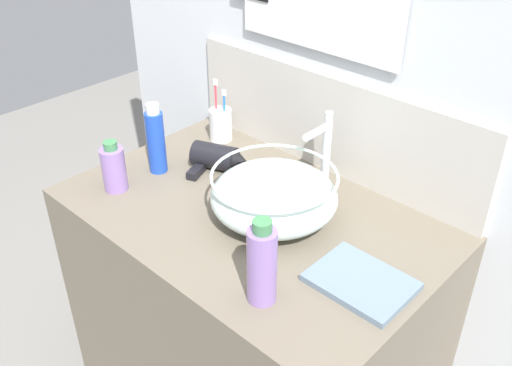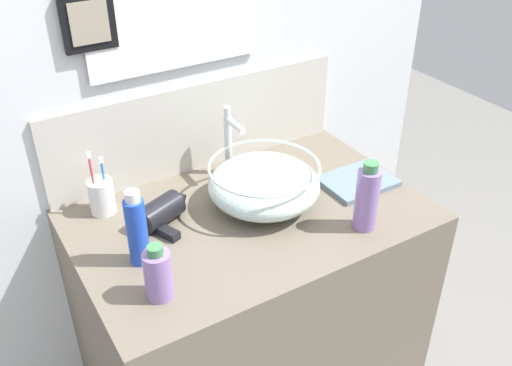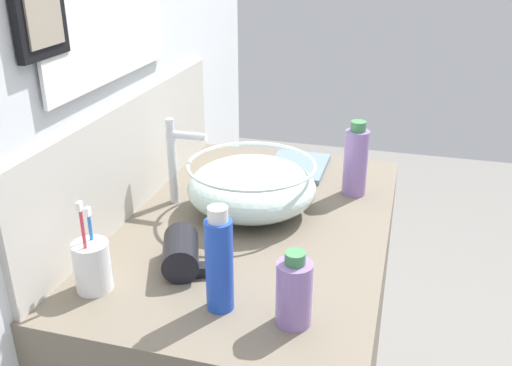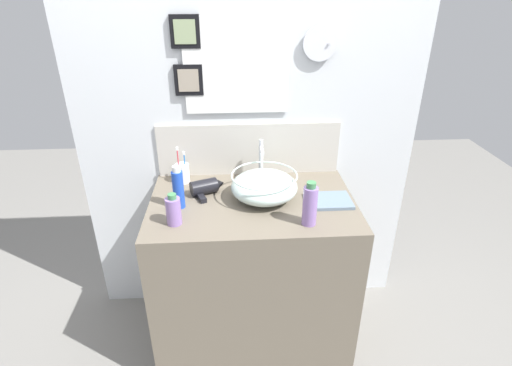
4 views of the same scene
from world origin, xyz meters
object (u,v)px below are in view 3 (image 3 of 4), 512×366
Objects in this scene: faucet at (176,156)px; spray_bottle at (294,292)px; hair_drier at (182,249)px; lotion_bottle at (356,161)px; glass_bowl_sink at (252,187)px; shampoo_bottle at (219,262)px; hand_towel at (298,166)px; toothbrush_cup at (92,266)px.

spray_bottle is at bearing -136.01° from faucet.
spray_bottle is (-0.13, -0.27, 0.03)m from hair_drier.
hair_drier is at bearing 146.09° from lotion_bottle.
glass_bowl_sink is 1.42× the size of faucet.
faucet is at bearing 112.18° from lotion_bottle.
shampoo_bottle is (-0.41, -0.05, 0.03)m from glass_bowl_sink.
hair_drier is 0.88× the size of shampoo_bottle.
shampoo_bottle is (-0.41, -0.26, -0.03)m from faucet.
glass_bowl_sink is 0.21m from faucet.
spray_bottle is at bearing 176.16° from lotion_bottle.
faucet is 1.07× the size of shampoo_bottle.
faucet is 0.42m from hand_towel.
faucet is 0.48m from shampoo_bottle.
lotion_bottle is at bearing -36.89° from toothbrush_cup.
shampoo_bottle reaches higher than hair_drier.
toothbrush_cup is at bearing 90.27° from spray_bottle.
lotion_bottle reaches higher than toothbrush_cup.
toothbrush_cup is 1.36× the size of spray_bottle.
hair_drier is at bearing 165.58° from glass_bowl_sink.
hand_towel is at bearing 54.33° from lotion_bottle.
spray_bottle is at bearing -115.75° from hair_drier.
shampoo_bottle is at bearing -133.95° from hair_drier.
hair_drier reaches higher than hand_towel.
faucet reaches higher than toothbrush_cup.
lotion_bottle is (0.46, -0.31, 0.06)m from hair_drier.
faucet reaches higher than shampoo_bottle.
glass_bowl_sink is 0.46m from spray_bottle.
toothbrush_cup reaches higher than hand_towel.
hair_drier is at bearing -45.65° from toothbrush_cup.
spray_bottle is at bearing -168.84° from hand_towel.
lotion_bottle reaches higher than hand_towel.
hand_towel is (0.72, -0.00, -0.09)m from shampoo_bottle.
hand_towel is at bearing -39.62° from faucet.
faucet is 0.58m from spray_bottle.
spray_bottle reaches higher than glass_bowl_sink.
hair_drier is 0.93× the size of toothbrush_cup.
toothbrush_cup is at bearing 179.02° from faucet.
glass_bowl_sink is at bearing 126.96° from lotion_bottle.
glass_bowl_sink is at bearing -26.63° from toothbrush_cup.
hair_drier is at bearing 46.05° from shampoo_bottle.
lotion_bottle is (0.59, -0.18, -0.00)m from shampoo_bottle.
toothbrush_cup is 0.27m from shampoo_bottle.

